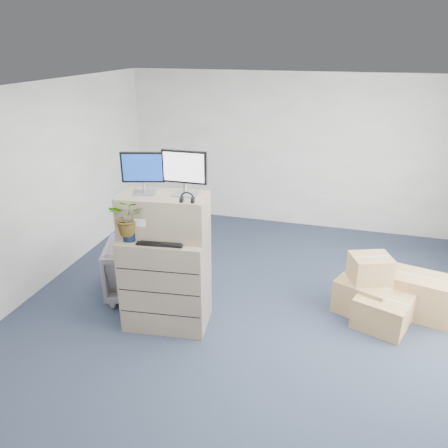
{
  "coord_description": "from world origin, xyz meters",
  "views": [
    {
      "loc": [
        1.0,
        -4.39,
        3.31
      ],
      "look_at": [
        -0.36,
        0.4,
        1.19
      ],
      "focal_mm": 35.0,
      "sensor_mm": 36.0,
      "label": 1
    }
  ],
  "objects_px": {
    "potted_plant": "(129,221)",
    "office_chair": "(139,266)",
    "filing_cabinet_lower": "(166,281)",
    "keyboard": "(161,242)",
    "monitor_right": "(184,170)",
    "water_bottle": "(167,226)",
    "monitor_left": "(143,171)"
  },
  "relations": [
    {
      "from": "filing_cabinet_lower",
      "to": "potted_plant",
      "type": "xyz_separation_m",
      "value": [
        -0.32,
        -0.19,
        0.83
      ]
    },
    {
      "from": "monitor_right",
      "to": "water_bottle",
      "type": "bearing_deg",
      "value": -157.07
    },
    {
      "from": "keyboard",
      "to": "filing_cabinet_lower",
      "type": "bearing_deg",
      "value": 96.08
    },
    {
      "from": "monitor_right",
      "to": "office_chair",
      "type": "height_order",
      "value": "monitor_right"
    },
    {
      "from": "keyboard",
      "to": "monitor_left",
      "type": "bearing_deg",
      "value": 135.95
    },
    {
      "from": "keyboard",
      "to": "potted_plant",
      "type": "height_order",
      "value": "potted_plant"
    },
    {
      "from": "potted_plant",
      "to": "monitor_right",
      "type": "bearing_deg",
      "value": 29.2
    },
    {
      "from": "water_bottle",
      "to": "potted_plant",
      "type": "xyz_separation_m",
      "value": [
        -0.36,
        -0.23,
        0.11
      ]
    },
    {
      "from": "filing_cabinet_lower",
      "to": "monitor_right",
      "type": "distance_m",
      "value": 1.4
    },
    {
      "from": "filing_cabinet_lower",
      "to": "office_chair",
      "type": "distance_m",
      "value": 0.84
    },
    {
      "from": "filing_cabinet_lower",
      "to": "monitor_left",
      "type": "relative_size",
      "value": 2.45
    },
    {
      "from": "potted_plant",
      "to": "office_chair",
      "type": "distance_m",
      "value": 1.26
    },
    {
      "from": "keyboard",
      "to": "water_bottle",
      "type": "distance_m",
      "value": 0.21
    },
    {
      "from": "monitor_right",
      "to": "filing_cabinet_lower",
      "type": "bearing_deg",
      "value": -153.93
    },
    {
      "from": "monitor_left",
      "to": "monitor_right",
      "type": "relative_size",
      "value": 0.92
    },
    {
      "from": "water_bottle",
      "to": "office_chair",
      "type": "bearing_deg",
      "value": 143.85
    },
    {
      "from": "filing_cabinet_lower",
      "to": "office_chair",
      "type": "height_order",
      "value": "filing_cabinet_lower"
    },
    {
      "from": "potted_plant",
      "to": "monitor_left",
      "type": "bearing_deg",
      "value": 68.58
    },
    {
      "from": "filing_cabinet_lower",
      "to": "monitor_right",
      "type": "bearing_deg",
      "value": 20.04
    },
    {
      "from": "filing_cabinet_lower",
      "to": "keyboard",
      "type": "xyz_separation_m",
      "value": [
        0.03,
        -0.14,
        0.6
      ]
    },
    {
      "from": "keyboard",
      "to": "water_bottle",
      "type": "bearing_deg",
      "value": 82.08
    },
    {
      "from": "potted_plant",
      "to": "office_chair",
      "type": "height_order",
      "value": "potted_plant"
    },
    {
      "from": "keyboard",
      "to": "potted_plant",
      "type": "xyz_separation_m",
      "value": [
        -0.36,
        -0.05,
        0.23
      ]
    },
    {
      "from": "potted_plant",
      "to": "office_chair",
      "type": "bearing_deg",
      "value": 113.8
    },
    {
      "from": "filing_cabinet_lower",
      "to": "monitor_left",
      "type": "xyz_separation_m",
      "value": [
        -0.23,
        0.05,
        1.36
      ]
    },
    {
      "from": "monitor_right",
      "to": "office_chair",
      "type": "xyz_separation_m",
      "value": [
        -0.88,
        0.4,
        -1.53
      ]
    },
    {
      "from": "monitor_left",
      "to": "keyboard",
      "type": "distance_m",
      "value": 0.83
    },
    {
      "from": "monitor_left",
      "to": "potted_plant",
      "type": "height_order",
      "value": "monitor_left"
    },
    {
      "from": "office_chair",
      "to": "keyboard",
      "type": "bearing_deg",
      "value": 115.99
    },
    {
      "from": "monitor_right",
      "to": "water_bottle",
      "type": "distance_m",
      "value": 0.69
    },
    {
      "from": "keyboard",
      "to": "office_chair",
      "type": "bearing_deg",
      "value": 127.74
    },
    {
      "from": "monitor_left",
      "to": "office_chair",
      "type": "relative_size",
      "value": 0.55
    }
  ]
}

